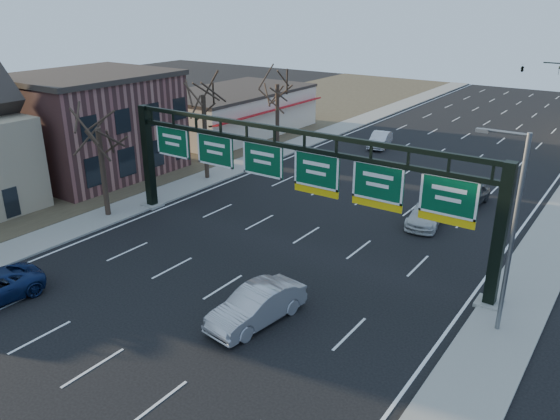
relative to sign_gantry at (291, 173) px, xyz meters
The scene contains 17 objects.
ground 9.24m from the sign_gantry, 91.15° to the right, with size 160.00×160.00×0.00m, color black.
sidewalk_left 18.24m from the sign_gantry, 137.20° to the left, with size 3.00×120.00×0.12m, color gray.
sidewalk_right 18.02m from the sign_gantry, 43.51° to the left, with size 3.00×120.00×0.12m, color gray.
dirt_strip_left 28.25m from the sign_gantry, 154.50° to the left, with size 21.00×120.00×0.06m, color #473D2B.
lane_markings 12.86m from the sign_gantry, 90.76° to the left, with size 21.60×120.00×0.01m, color white.
sign_gantry is the anchor object (origin of this frame).
brick_block 21.87m from the sign_gantry, behind, with size 10.40×12.40×8.30m.
cream_strip 30.24m from the sign_gantry, 135.86° to the left, with size 10.90×18.40×4.70m.
tree_gantry 13.53m from the sign_gantry, 166.97° to the right, with size 3.60×3.60×8.48m.
tree_mid 15.08m from the sign_gantry, 151.63° to the left, with size 3.60×3.60×9.24m.
tree_far 21.57m from the sign_gantry, 127.32° to the left, with size 3.60×3.60×8.86m.
streetlight_near 12.48m from the sign_gantry, ahead, with size 2.15×0.22×9.00m.
traffic_signal_mast 47.33m from the sign_gantry, 83.29° to the left, with size 10.16×0.54×7.00m.
car_silver_sedan 9.05m from the sign_gantry, 67.04° to the right, with size 1.77×5.08×1.68m, color #A6A6AB.
car_white_wagon 10.46m from the sign_gantry, 57.11° to the left, with size 1.98×4.87×1.41m, color silver.
car_grey_far 15.35m from the sign_gantry, 63.85° to the left, with size 1.70×4.23×1.44m, color #424547.
car_silver_distant 25.41m from the sign_gantry, 103.23° to the left, with size 1.58×4.53×1.49m, color silver.
Camera 1 is at (16.53, -16.56, 13.88)m, focal length 35.00 mm.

